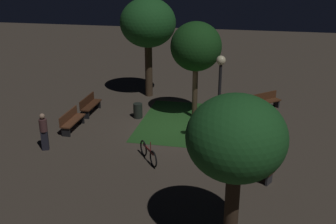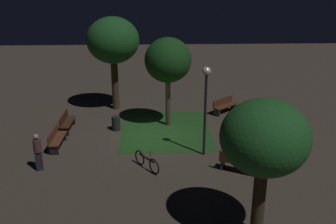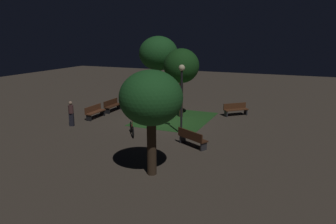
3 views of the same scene
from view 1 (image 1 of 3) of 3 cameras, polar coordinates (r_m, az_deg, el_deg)
ground_plane at (r=18.80m, az=0.94°, el=-2.33°), size 60.00×60.00×0.00m
grass_lawn at (r=19.50m, az=3.02°, el=-1.47°), size 5.70×4.65×0.01m
bench_front_left at (r=20.90m, az=-11.13°, el=1.09°), size 1.80×0.49×0.88m
bench_front_right at (r=19.01m, az=-13.63°, el=-1.10°), size 1.80×0.48×0.88m
bench_corner at (r=14.73m, az=11.38°, el=-7.53°), size 1.28×1.81×0.88m
bench_path_side at (r=21.64m, az=13.64°, el=1.57°), size 1.55×1.66×0.88m
tree_near_wall at (r=10.09m, az=9.70°, el=-3.91°), size 2.54×2.54×4.35m
tree_back_right at (r=19.15m, az=4.02°, el=9.23°), size 2.43×2.43×4.77m
tree_tall_center at (r=22.49m, az=-2.89°, el=12.48°), size 3.08×3.08×5.57m
lamp_post_path_center at (r=15.55m, az=7.40°, el=3.49°), size 0.36×0.36×4.05m
trash_bin at (r=19.99m, az=-4.33°, el=0.19°), size 0.45×0.45×0.75m
bicycle at (r=15.67m, az=-2.83°, el=-5.89°), size 1.41×1.04×0.93m
pedestrian at (r=17.14m, az=-17.32°, el=-2.58°), size 0.32×0.34×1.61m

